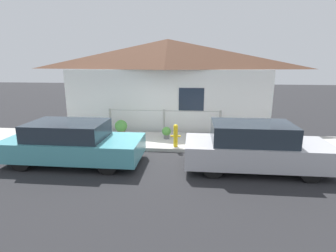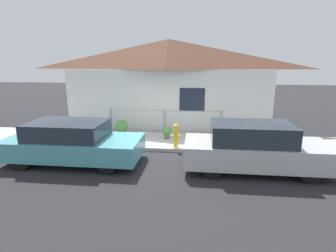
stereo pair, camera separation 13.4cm
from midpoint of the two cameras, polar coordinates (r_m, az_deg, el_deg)
ground_plane at (r=9.54m, az=-1.93°, el=-5.63°), size 60.00×60.00×0.00m
sidewalk at (r=10.58m, az=-1.04°, el=-3.27°), size 24.00×2.26×0.13m
house at (r=12.56m, az=0.44°, el=14.44°), size 9.66×2.23×4.19m
fence at (r=11.36m, az=-0.40°, el=1.28°), size 4.90×0.10×1.05m
car_left at (r=8.90m, az=-19.66°, el=-3.36°), size 4.29×1.78×1.34m
car_right at (r=8.19m, az=18.73°, el=-4.50°), size 4.20×1.66×1.44m
fire_hydrant at (r=9.58m, az=2.07°, el=-1.98°), size 0.37×0.17×0.84m
potted_plant_near_hydrant at (r=10.59m, az=0.10°, el=-1.35°), size 0.36×0.36×0.49m
potted_plant_by_fence at (r=11.29m, az=-9.71°, el=-0.15°), size 0.52×0.52×0.66m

